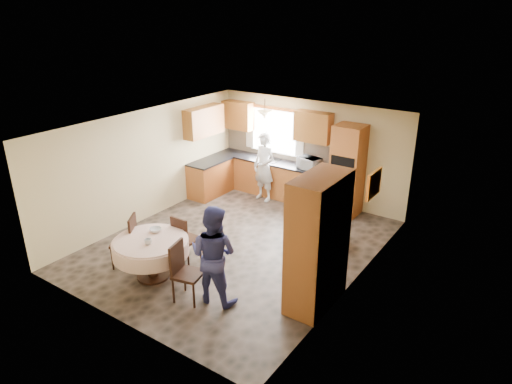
{
  "coord_description": "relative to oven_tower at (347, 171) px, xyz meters",
  "views": [
    {
      "loc": [
        4.98,
        -6.6,
        4.54
      ],
      "look_at": [
        0.25,
        0.3,
        1.13
      ],
      "focal_mm": 32.0,
      "sensor_mm": 36.0,
      "label": 1
    }
  ],
  "objects": [
    {
      "name": "sideboard",
      "position": [
        0.15,
        -1.59,
        -0.64
      ],
      "size": [
        1.2,
        0.55,
        0.84
      ],
      "primitive_type": "cube",
      "rotation": [
        0.0,
        0.0,
        0.05
      ],
      "color": "#381D0F",
      "rests_on": "floor"
    },
    {
      "name": "bowl_table",
      "position": [
        -1.83,
        -4.24,
        -0.27
      ],
      "size": [
        0.25,
        0.25,
        0.07
      ],
      "primitive_type": "imported",
      "rotation": [
        0.0,
        0.0,
        0.18
      ],
      "color": "#B2B2B2",
      "rests_on": "dining_table"
    },
    {
      "name": "base_cab_back",
      "position": [
        -2.0,
        0.01,
        -0.62
      ],
      "size": [
        3.3,
        0.6,
        0.88
      ],
      "primitive_type": "cube",
      "color": "orange",
      "rests_on": "floor"
    },
    {
      "name": "pendant",
      "position": [
        -2.15,
        -0.19,
        1.06
      ],
      "size": [
        0.36,
        0.36,
        0.18
      ],
      "primitive_type": "cone",
      "rotation": [
        3.14,
        0.0,
        0.0
      ],
      "color": "beige",
      "rests_on": "ceiling"
    },
    {
      "name": "person_sink",
      "position": [
        -2.03,
        -0.39,
        -0.2
      ],
      "size": [
        0.69,
        0.52,
        1.72
      ],
      "primitive_type": "imported",
      "rotation": [
        0.0,
        0.0,
        -0.17
      ],
      "color": "silver",
      "rests_on": "floor"
    },
    {
      "name": "wall_left",
      "position": [
        -3.65,
        -2.69,
        0.19
      ],
      "size": [
        0.02,
        6.0,
        2.5
      ],
      "primitive_type": "cube",
      "color": "#C8B580",
      "rests_on": "floor"
    },
    {
      "name": "person_dining",
      "position": [
        -0.35,
        -4.4,
        -0.21
      ],
      "size": [
        0.91,
        0.75,
        1.69
      ],
      "primitive_type": "imported",
      "rotation": [
        0.0,
        0.0,
        3.29
      ],
      "color": "navy",
      "rests_on": "floor"
    },
    {
      "name": "framed_picture",
      "position": [
        1.32,
        -1.95,
        0.59
      ],
      "size": [
        0.06,
        0.59,
        0.49
      ],
      "color": "gold",
      "rests_on": "wall_right"
    },
    {
      "name": "window",
      "position": [
        -2.15,
        0.29,
        0.54
      ],
      "size": [
        1.4,
        0.03,
        1.1
      ],
      "primitive_type": "cube",
      "color": "white",
      "rests_on": "wall_back"
    },
    {
      "name": "wall_back",
      "position": [
        -1.15,
        0.31,
        0.19
      ],
      "size": [
        5.0,
        0.02,
        2.5
      ],
      "primitive_type": "cube",
      "color": "#C8B580",
      "rests_on": "floor"
    },
    {
      "name": "cupboard",
      "position": [
        1.07,
        -3.55,
        0.05
      ],
      "size": [
        0.58,
        1.17,
        2.23
      ],
      "primitive_type": "cube",
      "color": "orange",
      "rests_on": "floor"
    },
    {
      "name": "bottle_sideboard",
      "position": [
        0.41,
        -1.59,
        -0.07
      ],
      "size": [
        0.13,
        0.13,
        0.29
      ],
      "primitive_type": "imported",
      "rotation": [
        0.0,
        0.0,
        0.15
      ],
      "color": "silver",
      "rests_on": "sideboard"
    },
    {
      "name": "wall_cab_side",
      "position": [
        -3.48,
        -0.89,
        0.85
      ],
      "size": [
        0.33,
        1.2,
        0.72
      ],
      "primitive_type": "cube",
      "color": "#B0622C",
      "rests_on": "wall_left"
    },
    {
      "name": "bowl_sideboard",
      "position": [
        -0.2,
        -1.59,
        -0.19
      ],
      "size": [
        0.27,
        0.27,
        0.06
      ],
      "primitive_type": "imported",
      "rotation": [
        0.0,
        0.0,
        -0.13
      ],
      "color": "#B2B2B2",
      "rests_on": "sideboard"
    },
    {
      "name": "wall_right",
      "position": [
        1.35,
        -2.69,
        0.19
      ],
      "size": [
        0.02,
        6.0,
        2.5
      ],
      "primitive_type": "cube",
      "color": "#C8B580",
      "rests_on": "floor"
    },
    {
      "name": "curtain_right",
      "position": [
        -1.4,
        0.24,
        0.59
      ],
      "size": [
        0.22,
        0.02,
        1.15
      ],
      "primitive_type": "cube",
      "color": "white",
      "rests_on": "wall_back"
    },
    {
      "name": "curtain_left",
      "position": [
        -2.9,
        0.24,
        0.59
      ],
      "size": [
        0.22,
        0.02,
        1.15
      ],
      "primitive_type": "cube",
      "color": "white",
      "rests_on": "wall_back"
    },
    {
      "name": "base_cab_left",
      "position": [
        -3.35,
        -0.89,
        -0.62
      ],
      "size": [
        0.6,
        1.2,
        0.88
      ],
      "primitive_type": "cube",
      "color": "orange",
      "rests_on": "floor"
    },
    {
      "name": "counter_left",
      "position": [
        -3.35,
        -0.89,
        -0.16
      ],
      "size": [
        0.64,
        1.2,
        0.04
      ],
      "primitive_type": "cube",
      "color": "black",
      "rests_on": "base_cab_left"
    },
    {
      "name": "microwave",
      "position": [
        -0.97,
        -0.04,
        0.01
      ],
      "size": [
        0.58,
        0.45,
        0.29
      ],
      "primitive_type": "imported",
      "rotation": [
        0.0,
        0.0,
        -0.2
      ],
      "color": "silver",
      "rests_on": "counter_back"
    },
    {
      "name": "space_heater",
      "position": [
        0.61,
        -2.32,
        -0.79
      ],
      "size": [
        0.46,
        0.38,
        0.55
      ],
      "primitive_type": "cube",
      "rotation": [
        0.0,
        0.0,
        0.29
      ],
      "color": "black",
      "rests_on": "floor"
    },
    {
      "name": "chair_back",
      "position": [
        -1.59,
        -3.78,
        -0.54
      ],
      "size": [
        0.42,
        0.42,
        0.95
      ],
      "rotation": [
        0.0,
        0.0,
        3.15
      ],
      "color": "#381D0F",
      "rests_on": "floor"
    },
    {
      "name": "dining_table",
      "position": [
        -1.7,
        -4.51,
        -0.47
      ],
      "size": [
        1.33,
        1.33,
        0.76
      ],
      "color": "#381D0F",
      "rests_on": "floor"
    },
    {
      "name": "cup_table",
      "position": [
        -1.59,
        -4.64,
        -0.25
      ],
      "size": [
        0.13,
        0.13,
        0.1
      ],
      "primitive_type": "imported",
      "rotation": [
        0.0,
        0.0,
        -0.06
      ],
      "color": "#B2B2B2",
      "rests_on": "dining_table"
    },
    {
      "name": "counter_back",
      "position": [
        -2.0,
        0.01,
        -0.16
      ],
      "size": [
        3.3,
        0.64,
        0.04
      ],
      "primitive_type": "cube",
      "color": "black",
      "rests_on": "base_cab_back"
    },
    {
      "name": "oven_tower",
      "position": [
        0.0,
        0.0,
        0.0
      ],
      "size": [
        0.66,
        0.62,
        2.12
      ],
      "primitive_type": "cube",
      "color": "orange",
      "rests_on": "floor"
    },
    {
      "name": "wall_front",
      "position": [
        -1.15,
        -5.69,
        0.19
      ],
      "size": [
        5.0,
        0.02,
        2.5
      ],
      "primitive_type": "cube",
      "color": "#C8B580",
      "rests_on": "floor"
    },
    {
      "name": "wall_cab_right",
      "position": [
        -1.0,
        0.15,
        0.85
      ],
      "size": [
        0.9,
        0.33,
        0.72
      ],
      "primitive_type": "cube",
      "color": "#B0622C",
      "rests_on": "wall_back"
    },
    {
      "name": "oven_upper",
      "position": [
        0.0,
        -0.31,
        0.19
      ],
      "size": [
        0.56,
        0.01,
        0.45
      ],
      "primitive_type": "cube",
      "color": "black",
      "rests_on": "oven_tower"
    },
    {
      "name": "chair_left",
      "position": [
        -2.37,
        -4.45,
        -0.51
      ],
      "size": [
        0.6,
        0.6,
        1.0
      ],
      "rotation": [
        0.0,
        0.0,
        -0.99
      ],
      "color": "#381D0F",
      "rests_on": "floor"
    },
    {
      "name": "backsplash",
      "position": [
        -2.0,
        0.3,
        0.12
      ],
      "size": [
        3.3,
        0.02,
        0.55
      ],
      "primitive_type": "cube",
      "color": "tan",
      "rests_on": "wall_back"
    },
    {
      "name": "oven_lower",
      "position": [
        0.0,
        -0.31,
        -0.31
      ],
      "size": [
        0.56,
        0.01,
        0.45
      ],
      "primitive_type": "cube",
      "color": "black",
      "rests_on": "oven_tower"
    },
    {
      "name": "wall_cab_left",
      "position": [
        -3.2,
        0.15,
        0.85
      ],
      "size": [
        0.85,
        0.33,
        0.72
      ],
      "primitive_type": "cube",
      "color": "#B0622C",
      "rests_on": "wall_back"
    },
    {
      "name": "chair_right",
      "position": [
        -0.78,
        -4.66,
        -0.5
      ],
      "size": [
        0.53,
        0.53,
        1.02
      ],
      "rotation": [
        0.0,
        0.0,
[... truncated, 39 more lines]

